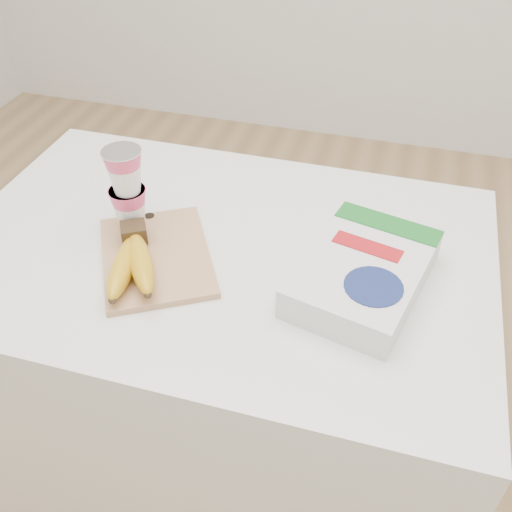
{
  "coord_description": "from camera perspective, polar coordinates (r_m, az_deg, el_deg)",
  "views": [
    {
      "loc": [
        0.31,
        -0.81,
        1.51
      ],
      "look_at": [
        0.09,
        -0.05,
        0.84
      ],
      "focal_mm": 40.0,
      "sensor_mm": 36.0,
      "label": 1
    }
  ],
  "objects": [
    {
      "name": "cereal_box",
      "position": [
        1.03,
        10.68,
        -1.68
      ],
      "size": [
        0.26,
        0.33,
        0.07
      ],
      "rotation": [
        0.0,
        0.0,
        -0.23
      ],
      "color": "silver",
      "rests_on": "table"
    },
    {
      "name": "cutting_board",
      "position": [
        1.11,
        -9.94,
        -0.04
      ],
      "size": [
        0.31,
        0.33,
        0.01
      ],
      "primitive_type": "cube",
      "rotation": [
        0.0,
        0.0,
        0.52
      ],
      "color": "tan",
      "rests_on": "table"
    },
    {
      "name": "yogurt_stack",
      "position": [
        1.13,
        -12.8,
        6.73
      ],
      "size": [
        0.08,
        0.08,
        0.17
      ],
      "color": "white",
      "rests_on": "cutting_board"
    },
    {
      "name": "bananas",
      "position": [
        1.06,
        -12.27,
        -0.48
      ],
      "size": [
        0.15,
        0.22,
        0.06
      ],
      "color": "#382816",
      "rests_on": "cutting_board"
    },
    {
      "name": "table",
      "position": [
        1.41,
        -3.09,
        -11.62
      ],
      "size": [
        1.06,
        0.71,
        0.8
      ],
      "primitive_type": "cube",
      "color": "white",
      "rests_on": "ground"
    }
  ]
}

